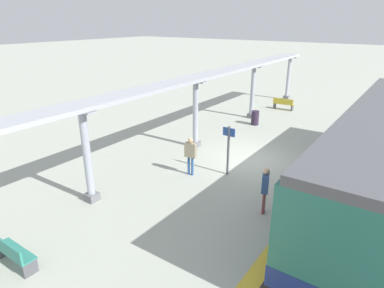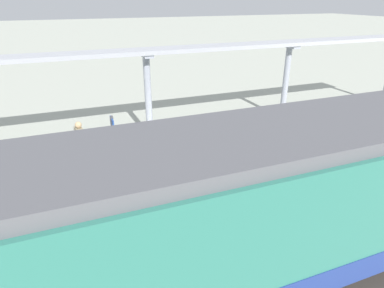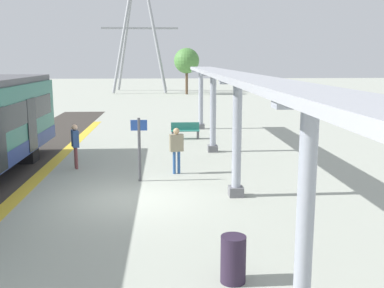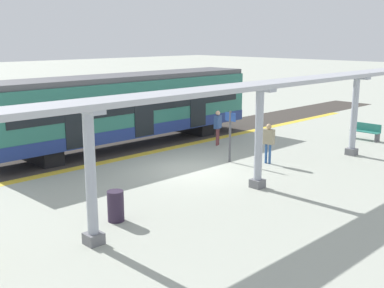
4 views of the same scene
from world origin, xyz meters
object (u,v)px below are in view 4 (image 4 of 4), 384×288
(canopy_pillar_fourth, at_px, (354,116))
(passenger_waiting_near_edge, at_px, (218,124))
(canopy_pillar_second, at_px, (91,177))
(trash_bin, at_px, (116,206))
(bench_mid_platform, at_px, (366,131))
(train_near_carriage, at_px, (127,109))
(platform_info_sign, at_px, (230,131))
(canopy_pillar_third, at_px, (259,138))
(passenger_by_the_benches, at_px, (268,139))

(canopy_pillar_fourth, height_order, passenger_waiting_near_edge, canopy_pillar_fourth)
(canopy_pillar_second, height_order, trash_bin, canopy_pillar_second)
(bench_mid_platform, xyz_separation_m, trash_bin, (0.19, -15.84, 0.01))
(train_near_carriage, height_order, platform_info_sign, train_near_carriage)
(platform_info_sign, distance_m, passenger_waiting_near_edge, 3.24)
(canopy_pillar_second, distance_m, bench_mid_platform, 17.27)
(trash_bin, xyz_separation_m, passenger_waiting_near_edge, (-4.69, 9.39, 0.62))
(train_near_carriage, bearing_deg, canopy_pillar_third, -4.59)
(canopy_pillar_second, height_order, canopy_pillar_fourth, same)
(canopy_pillar_second, distance_m, passenger_by_the_benches, 9.89)
(passenger_by_the_benches, bearing_deg, canopy_pillar_fourth, 66.00)
(canopy_pillar_second, distance_m, canopy_pillar_fourth, 13.63)
(train_near_carriage, bearing_deg, canopy_pillar_second, -41.14)
(canopy_pillar_second, xyz_separation_m, platform_info_sign, (-3.04, 8.74, -0.47))
(canopy_pillar_second, height_order, bench_mid_platform, canopy_pillar_second)
(canopy_pillar_third, relative_size, canopy_pillar_fourth, 1.00)
(trash_bin, bearing_deg, train_near_carriage, 141.28)
(bench_mid_platform, bearing_deg, canopy_pillar_fourth, -72.89)
(passenger_by_the_benches, bearing_deg, platform_info_sign, -143.27)
(train_near_carriage, height_order, trash_bin, train_near_carriage)
(canopy_pillar_second, distance_m, passenger_waiting_near_edge, 12.12)
(canopy_pillar_fourth, bearing_deg, platform_info_sign, -121.87)
(canopy_pillar_second, xyz_separation_m, bench_mid_platform, (-1.09, 17.18, -1.36))
(train_near_carriage, xyz_separation_m, canopy_pillar_second, (8.55, -7.47, -0.03))
(passenger_waiting_near_edge, distance_m, passenger_by_the_benches, 3.97)
(canopy_pillar_third, xyz_separation_m, passenger_waiting_near_edge, (-5.59, 3.95, -0.73))
(canopy_pillar_third, bearing_deg, canopy_pillar_fourth, 90.00)
(train_near_carriage, distance_m, bench_mid_platform, 12.32)
(train_near_carriage, xyz_separation_m, passenger_waiting_near_edge, (2.96, 3.26, -0.76))
(canopy_pillar_third, distance_m, passenger_waiting_near_edge, 6.88)
(bench_mid_platform, height_order, passenger_by_the_benches, passenger_by_the_benches)
(canopy_pillar_fourth, relative_size, passenger_by_the_benches, 2.09)
(canopy_pillar_third, height_order, platform_info_sign, canopy_pillar_third)
(train_near_carriage, distance_m, canopy_pillar_second, 11.35)
(trash_bin, bearing_deg, passenger_by_the_benches, 95.76)
(canopy_pillar_third, xyz_separation_m, trash_bin, (-0.90, -5.44, -1.35))
(canopy_pillar_second, distance_m, canopy_pillar_third, 6.78)
(trash_bin, relative_size, platform_info_sign, 0.41)
(canopy_pillar_second, height_order, passenger_waiting_near_edge, canopy_pillar_second)
(canopy_pillar_second, bearing_deg, platform_info_sign, 109.18)
(canopy_pillar_second, relative_size, passenger_by_the_benches, 2.09)
(train_near_carriage, height_order, passenger_waiting_near_edge, train_near_carriage)
(trash_bin, bearing_deg, passenger_waiting_near_edge, 116.52)
(passenger_waiting_near_edge, bearing_deg, canopy_pillar_second, -62.48)
(canopy_pillar_third, distance_m, platform_info_sign, 3.65)
(platform_info_sign, bearing_deg, passenger_by_the_benches, 36.73)
(bench_mid_platform, distance_m, trash_bin, 15.84)
(canopy_pillar_second, distance_m, trash_bin, 2.10)
(canopy_pillar_third, distance_m, bench_mid_platform, 10.54)
(platform_info_sign, relative_size, passenger_waiting_near_edge, 1.28)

